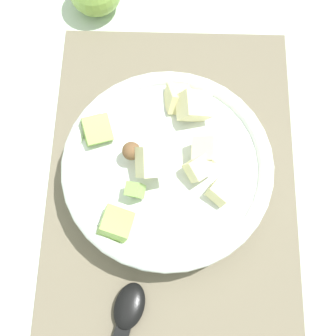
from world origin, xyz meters
name	(u,v)px	position (x,y,z in m)	size (l,w,h in m)	color
ground_plane	(172,179)	(0.00, 0.00, 0.00)	(2.40, 2.40, 0.00)	silver
placemat	(172,178)	(0.00, 0.00, 0.00)	(0.46, 0.33, 0.01)	#756B56
salad_bowl	(168,169)	(0.00, -0.01, 0.04)	(0.26, 0.26, 0.10)	white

